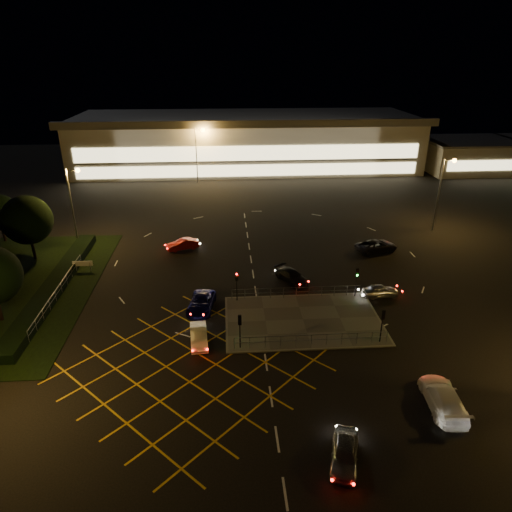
{
  "coord_description": "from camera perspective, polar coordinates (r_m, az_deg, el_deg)",
  "views": [
    {
      "loc": [
        -4.92,
        -37.87,
        22.89
      ],
      "look_at": [
        -1.64,
        8.48,
        2.0
      ],
      "focal_mm": 32.0,
      "sensor_mm": 36.0,
      "label": 1
    }
  ],
  "objects": [
    {
      "name": "ground",
      "position": [
        44.52,
        2.9,
        -6.76
      ],
      "size": [
        180.0,
        180.0,
        0.0
      ],
      "primitive_type": "plane",
      "color": "black",
      "rests_on": "ground"
    },
    {
      "name": "pedestrian_island",
      "position": [
        43.07,
        5.88,
        -7.94
      ],
      "size": [
        14.0,
        9.0,
        0.12
      ],
      "primitive_type": "cube",
      "color": "#4C4944",
      "rests_on": "ground"
    },
    {
      "name": "grass_verge",
      "position": [
        54.58,
        -28.66,
        -3.74
      ],
      "size": [
        18.0,
        30.0,
        0.08
      ],
      "primitive_type": "cube",
      "color": "black",
      "rests_on": "ground"
    },
    {
      "name": "hedge",
      "position": [
        52.46,
        -23.8,
        -3.28
      ],
      "size": [
        2.0,
        26.0,
        1.0
      ],
      "primitive_type": "cube",
      "color": "black",
      "rests_on": "ground"
    },
    {
      "name": "supermarket",
      "position": [
        101.47,
        -1.25,
        14.23
      ],
      "size": [
        72.0,
        26.5,
        10.5
      ],
      "color": "beige",
      "rests_on": "ground"
    },
    {
      "name": "retail_unit_a",
      "position": [
        106.84,
        25.03,
        11.39
      ],
      "size": [
        18.8,
        14.8,
        6.35
      ],
      "color": "beige",
      "rests_on": "ground"
    },
    {
      "name": "streetlight_nw",
      "position": [
        61.11,
        -21.82,
        6.97
      ],
      "size": [
        1.78,
        0.56,
        10.03
      ],
      "color": "slate",
      "rests_on": "ground"
    },
    {
      "name": "streetlight_ne",
      "position": [
        66.91,
        22.37,
        8.28
      ],
      "size": [
        1.78,
        0.56,
        10.03
      ],
      "color": "slate",
      "rests_on": "ground"
    },
    {
      "name": "streetlight_far_left",
      "position": [
        87.53,
        -7.21,
        13.27
      ],
      "size": [
        1.78,
        0.56,
        10.03
      ],
      "color": "slate",
      "rests_on": "ground"
    },
    {
      "name": "streetlight_far_right",
      "position": [
        96.11,
        18.1,
        13.28
      ],
      "size": [
        1.78,
        0.56,
        10.03
      ],
      "color": "slate",
      "rests_on": "ground"
    },
    {
      "name": "signal_sw",
      "position": [
        37.92,
        -2.04,
        -8.57
      ],
      "size": [
        0.28,
        0.3,
        3.15
      ],
      "rotation": [
        0.0,
        0.0,
        3.14
      ],
      "color": "black",
      "rests_on": "pedestrian_island"
    },
    {
      "name": "signal_se",
      "position": [
        40.05,
        15.54,
        -7.61
      ],
      "size": [
        0.28,
        0.3,
        3.15
      ],
      "rotation": [
        0.0,
        0.0,
        3.14
      ],
      "color": "black",
      "rests_on": "pedestrian_island"
    },
    {
      "name": "signal_nw",
      "position": [
        44.84,
        -2.43,
        -3.05
      ],
      "size": [
        0.28,
        0.3,
        3.15
      ],
      "color": "black",
      "rests_on": "pedestrian_island"
    },
    {
      "name": "signal_ne",
      "position": [
        46.66,
        12.48,
        -2.5
      ],
      "size": [
        0.28,
        0.3,
        3.15
      ],
      "color": "black",
      "rests_on": "pedestrian_island"
    },
    {
      "name": "tree_c",
      "position": [
        59.53,
        -26.7,
        4.03
      ],
      "size": [
        5.76,
        5.76,
        7.84
      ],
      "color": "black",
      "rests_on": "ground"
    },
    {
      "name": "car_near_silver",
      "position": [
        30.52,
        11.03,
        -23.03
      ],
      "size": [
        2.75,
        4.36,
        1.38
      ],
      "primitive_type": "imported",
      "rotation": [
        0.0,
        0.0,
        5.99
      ],
      "color": "#B5B9BD",
      "rests_on": "ground"
    },
    {
      "name": "car_queue_white",
      "position": [
        39.87,
        -7.17,
        -9.89
      ],
      "size": [
        1.74,
        4.11,
        1.32
      ],
      "primitive_type": "imported",
      "rotation": [
        0.0,
        0.0,
        0.09
      ],
      "color": "white",
      "rests_on": "ground"
    },
    {
      "name": "car_left_blue",
      "position": [
        44.55,
        -6.86,
        -5.88
      ],
      "size": [
        2.99,
        5.23,
        1.37
      ],
      "primitive_type": "imported",
      "rotation": [
        0.0,
        0.0,
        6.13
      ],
      "color": "#0D0C4A",
      "rests_on": "ground"
    },
    {
      "name": "car_far_dkgrey",
      "position": [
        49.61,
        4.47,
        -2.51
      ],
      "size": [
        3.85,
        4.75,
        1.29
      ],
      "primitive_type": "imported",
      "rotation": [
        0.0,
        0.0,
        0.54
      ],
      "color": "black",
      "rests_on": "ground"
    },
    {
      "name": "car_right_silver",
      "position": [
        48.22,
        15.26,
        -4.21
      ],
      "size": [
        3.85,
        1.86,
        1.27
      ],
      "primitive_type": "imported",
      "rotation": [
        0.0,
        0.0,
        1.67
      ],
      "color": "#B6B7BE",
      "rests_on": "ground"
    },
    {
      "name": "car_circ_red",
      "position": [
        58.24,
        -9.15,
        1.44
      ],
      "size": [
        4.23,
        2.68,
        1.32
      ],
      "primitive_type": "imported",
      "rotation": [
        0.0,
        0.0,
        5.06
      ],
      "color": "maroon",
      "rests_on": "ground"
    },
    {
      "name": "car_east_grey",
      "position": [
        58.77,
        14.82,
        1.22
      ],
      "size": [
        5.81,
        3.94,
        1.48
      ],
      "primitive_type": "imported",
      "rotation": [
        0.0,
        0.0,
        1.88
      ],
      "color": "black",
      "rests_on": "ground"
    },
    {
      "name": "car_approach_white",
      "position": [
        35.83,
        22.38,
        -16.07
      ],
      "size": [
        2.69,
        5.62,
        1.58
      ],
      "primitive_type": "imported",
      "rotation": [
        0.0,
        0.0,
        3.05
      ],
      "color": "white",
      "rests_on": "ground"
    }
  ]
}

